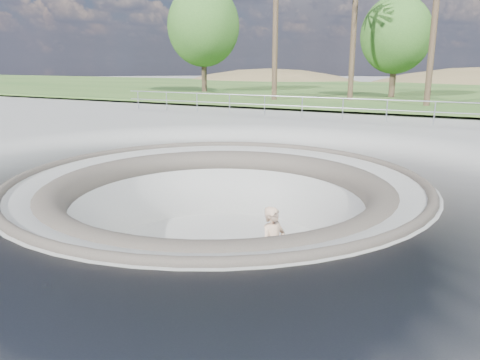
{
  "coord_description": "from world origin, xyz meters",
  "views": [
    {
      "loc": [
        5.54,
        -9.86,
        2.86
      ],
      "look_at": [
        0.35,
        0.52,
        -0.1
      ],
      "focal_mm": 35.0,
      "sensor_mm": 36.0,
      "label": 1
    }
  ],
  "objects": [
    {
      "name": "bushy_tree_left",
      "position": [
        -15.67,
        25.66,
        5.72
      ],
      "size": [
        6.2,
        5.63,
        8.94
      ],
      "color": "brown",
      "rests_on": "ground"
    },
    {
      "name": "safety_railing",
      "position": [
        0.0,
        12.0,
        0.69
      ],
      "size": [
        25.0,
        0.06,
        1.03
      ],
      "color": "#9A9DA2",
      "rests_on": "ground"
    },
    {
      "name": "skater",
      "position": [
        2.12,
        -1.49,
        -0.92
      ],
      "size": [
        0.63,
        0.76,
        1.8
      ],
      "primitive_type": "imported",
      "rotation": [
        0.0,
        0.0,
        1.23
      ],
      "color": "tan",
      "rests_on": "skateboard"
    },
    {
      "name": "skateboard",
      "position": [
        2.12,
        -1.49,
        -1.83
      ],
      "size": [
        0.83,
        0.39,
        0.08
      ],
      "color": "brown",
      "rests_on": "ground"
    },
    {
      "name": "ground",
      "position": [
        0.0,
        0.0,
        0.0
      ],
      "size": [
        180.0,
        180.0,
        0.0
      ],
      "primitive_type": "plane",
      "color": "gray",
      "rests_on": "ground"
    },
    {
      "name": "grass_strip",
      "position": [
        0.0,
        34.0,
        0.22
      ],
      "size": [
        180.0,
        36.0,
        0.12
      ],
      "color": "#2D5723",
      "rests_on": "ground"
    },
    {
      "name": "skate_bowl",
      "position": [
        0.0,
        0.0,
        -1.83
      ],
      "size": [
        14.0,
        14.0,
        4.1
      ],
      "color": "gray",
      "rests_on": "ground"
    },
    {
      "name": "distant_hills",
      "position": [
        3.78,
        57.17,
        -7.02
      ],
      "size": [
        103.2,
        45.0,
        28.6
      ],
      "color": "brown",
      "rests_on": "ground"
    },
    {
      "name": "bushy_tree_mid",
      "position": [
        -0.09,
        26.38,
        4.66
      ],
      "size": [
        5.02,
        4.56,
        7.24
      ],
      "color": "brown",
      "rests_on": "ground"
    }
  ]
}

